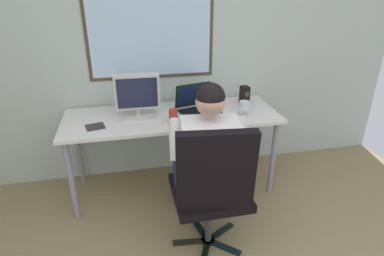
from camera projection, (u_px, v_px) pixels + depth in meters
The scene contains 10 objects.
wall_rear at pixel (163, 29), 2.90m from camera, with size 4.73×0.08×2.83m.
desk at pixel (172, 123), 2.85m from camera, with size 1.86×0.68×0.74m.
office_chair at pixel (212, 186), 2.12m from camera, with size 0.52×0.57×1.04m.
person_seated at pixel (206, 156), 2.35m from camera, with size 0.56×0.83×1.24m.
crt_monitor at pixel (137, 94), 2.70m from camera, with size 0.37×0.23×0.37m.
laptop at pixel (196, 104), 2.89m from camera, with size 0.39×0.35×0.23m.
wine_glass at pixel (244, 106), 2.77m from camera, with size 0.09×0.09×0.13m.
desk_speaker at pixel (245, 95), 3.04m from camera, with size 0.08×0.10×0.17m.
cd_case at pixel (95, 127), 2.58m from camera, with size 0.17×0.15×0.01m.
coffee_mug at pixel (173, 116), 2.66m from camera, with size 0.07×0.07×0.11m.
Camera 1 is at (-0.38, -0.59, 1.81)m, focal length 30.24 mm.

